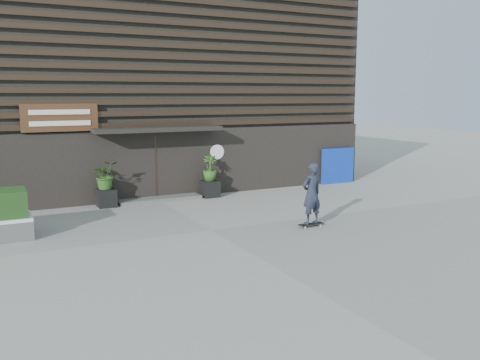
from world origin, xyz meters
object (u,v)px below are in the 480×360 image
skateboarder (312,194)px  planter_pot_right (210,189)px  planter_pot_left (107,198)px  blue_tarp (338,166)px

skateboarder → planter_pot_right: bearing=98.6°
planter_pot_left → blue_tarp: 9.87m
planter_pot_right → blue_tarp: (6.05, 0.30, 0.45)m
skateboarder → blue_tarp: bearing=47.2°
blue_tarp → skateboarder: size_ratio=0.87×
planter_pot_left → blue_tarp: bearing=1.7°
planter_pot_right → skateboarder: bearing=-81.4°
blue_tarp → skateboarder: 7.71m
planter_pot_right → skateboarder: skateboarder is taller
planter_pot_right → blue_tarp: blue_tarp is taller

